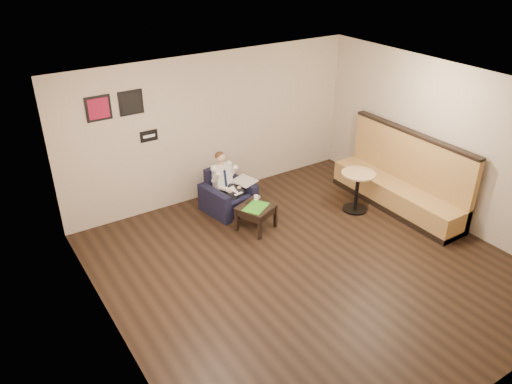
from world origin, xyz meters
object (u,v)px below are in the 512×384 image
green_folder (256,207)px  coffee_mug (256,198)px  smartphone (250,202)px  seated_man (232,186)px  armchair (228,192)px  cafe_table (357,192)px  side_table (256,218)px  banquette (399,173)px

green_folder → coffee_mug: coffee_mug is taller
smartphone → seated_man: bearing=82.0°
armchair → cafe_table: size_ratio=1.05×
green_folder → cafe_table: size_ratio=0.58×
side_table → smartphone: bearing=95.0°
armchair → banquette: 3.20m
side_table → coffee_mug: size_ratio=5.79×
armchair → cafe_table: 2.40m
armchair → seated_man: bearing=-90.0°
armchair → coffee_mug: 0.70m
coffee_mug → cafe_table: (1.82, -0.64, -0.11)m
seated_man → green_folder: bearing=-96.6°
armchair → coffee_mug: bearing=-82.7°
side_table → banquette: size_ratio=0.20×
side_table → banquette: 2.83m
green_folder → smartphone: size_ratio=3.21×
cafe_table → banquette: bearing=-24.0°
side_table → coffee_mug: (0.12, 0.18, 0.27)m
green_folder → smartphone: bearing=88.4°
seated_man → side_table: (0.06, -0.74, -0.31)m
coffee_mug → side_table: bearing=-124.0°
armchair → smartphone: size_ratio=5.76×
cafe_table → smartphone: bearing=162.3°
armchair → cafe_table: armchair is taller
side_table → green_folder: size_ratio=1.22×
armchair → seated_man: size_ratio=0.75×
coffee_mug → banquette: bearing=-20.7°
seated_man → cafe_table: (2.00, -1.20, -0.15)m
seated_man → cafe_table: seated_man is taller
armchair → green_folder: (0.05, -0.87, 0.07)m
seated_man → smartphone: 0.58m
coffee_mug → seated_man: bearing=107.9°
seated_man → coffee_mug: (0.18, -0.56, -0.04)m
armchair → green_folder: armchair is taller
armchair → smartphone: 0.68m
smartphone → banquette: bearing=-31.8°
seated_man → banquette: 3.13m
armchair → coffee_mug: size_ratio=8.49×
seated_man → green_folder: (0.04, -0.77, -0.08)m
side_table → green_folder: green_folder is taller
green_folder → smartphone: (0.01, 0.20, -0.00)m
green_folder → banquette: banquette is taller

